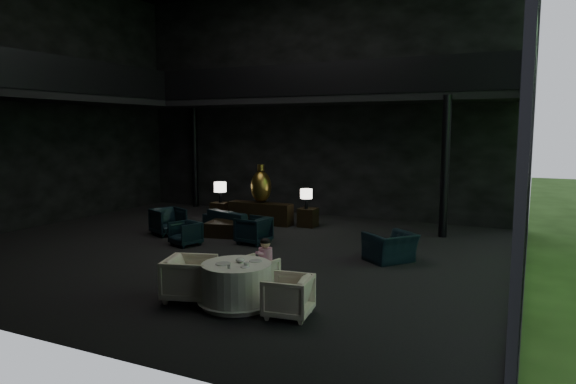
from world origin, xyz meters
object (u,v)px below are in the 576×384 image
at_px(sofa, 234,217).
at_px(window_armchair, 390,243).
at_px(coffee_table, 224,229).
at_px(dining_chair_west, 190,274).
at_px(dining_table, 237,287).
at_px(child, 265,253).
at_px(lounge_armchair_west, 168,219).
at_px(side_table_right, 308,217).
at_px(table_lamp_right, 306,195).
at_px(console, 260,213).
at_px(dining_chair_north, 255,274).
at_px(lounge_armchair_south, 185,234).
at_px(dining_chair_east, 288,295).
at_px(side_table_left, 220,211).
at_px(bronze_urn, 261,186).
at_px(lounge_armchair_east, 253,228).
at_px(table_lamp_left, 220,188).

relative_size(sofa, window_armchair, 2.10).
height_order(coffee_table, dining_chair_west, dining_chair_west).
bearing_deg(dining_table, child, 86.67).
bearing_deg(sofa, dining_chair_west, 132.81).
distance_m(lounge_armchair_west, dining_chair_west, 5.98).
xyz_separation_m(lounge_armchair_west, coffee_table, (1.54, 0.59, -0.27)).
bearing_deg(side_table_right, lounge_armchair_west, -137.95).
distance_m(lounge_armchair_west, coffee_table, 1.67).
distance_m(table_lamp_right, dining_table, 7.30).
height_order(console, dining_chair_north, console).
bearing_deg(lounge_armchair_south, sofa, 107.26).
bearing_deg(dining_chair_east, side_table_left, -148.06).
xyz_separation_m(lounge_armchair_south, coffee_table, (0.24, 1.50, -0.11)).
bearing_deg(lounge_armchair_west, child, -99.36).
bearing_deg(bronze_urn, side_table_right, 5.15).
bearing_deg(child, sofa, -52.66).
xyz_separation_m(console, lounge_armchair_east, (1.23, -2.64, 0.07)).
distance_m(lounge_armchair_south, dining_chair_west, 4.44).
bearing_deg(table_lamp_left, side_table_right, 1.66).
distance_m(side_table_left, window_armchair, 7.27).
bearing_deg(dining_chair_north, side_table_right, -62.04).
xyz_separation_m(side_table_left, coffee_table, (1.55, -2.19, -0.09)).
bearing_deg(table_lamp_right, child, -73.45).
distance_m(table_lamp_left, dining_chair_east, 9.40).
bearing_deg(sofa, table_lamp_right, -125.03).
bearing_deg(lounge_armchair_east, dining_chair_north, 36.62).
distance_m(side_table_right, table_lamp_right, 0.75).
xyz_separation_m(console, dining_table, (3.35, -7.01, -0.02)).
height_order(lounge_armchair_east, dining_chair_east, lounge_armchair_east).
xyz_separation_m(console, dining_chair_north, (3.27, -6.18, -0.01)).
height_order(bronze_urn, dining_chair_north, bronze_urn).
xyz_separation_m(sofa, lounge_armchair_east, (1.44, -1.35, 0.00)).
bearing_deg(bronze_urn, lounge_armchair_east, -65.46).
height_order(bronze_urn, lounge_armchair_east, bronze_urn).
bearing_deg(lounge_armchair_south, dining_chair_east, -17.31).
height_order(coffee_table, dining_table, dining_table).
distance_m(bronze_urn, child, 6.99).
relative_size(lounge_armchair_south, window_armchair, 0.63).
bearing_deg(lounge_armchair_south, side_table_right, 82.85).
bearing_deg(table_lamp_left, bronze_urn, -1.85).
xyz_separation_m(dining_table, dining_chair_north, (-0.09, 0.83, 0.00)).
xyz_separation_m(lounge_armchair_south, dining_chair_north, (3.56, -2.57, 0.02)).
height_order(table_lamp_left, dining_chair_east, table_lamp_left).
relative_size(side_table_left, dining_chair_west, 0.61).
height_order(bronze_urn, table_lamp_left, bronze_urn).
bearing_deg(window_armchair, bronze_urn, -82.30).
distance_m(side_table_left, sofa, 1.97).
bearing_deg(lounge_armchair_east, sofa, -126.50).
height_order(table_lamp_left, child, table_lamp_left).
height_order(side_table_right, dining_chair_north, dining_chair_north).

